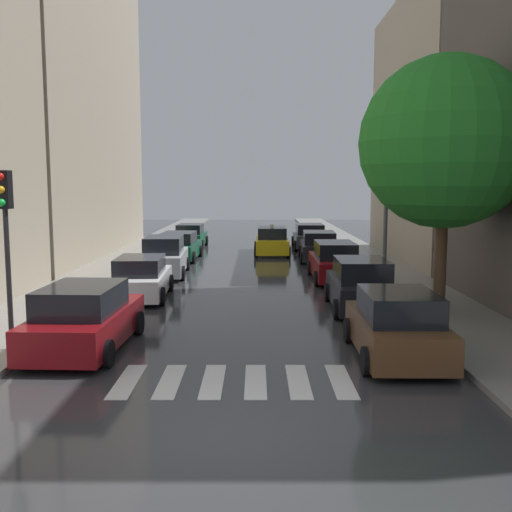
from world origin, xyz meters
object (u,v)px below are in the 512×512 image
taxi_midroad (271,242)px  parked_car_left_fourth (179,247)px  parked_car_left_third (164,257)px  parked_car_right_third (334,262)px  parked_car_left_second (141,279)px  lamp_post_right (386,188)px  street_tree_right (445,143)px  parked_car_left_nearest (84,319)px  parked_car_right_fifth (309,237)px  parked_car_right_nearest (397,327)px  parked_car_right_fourth (318,247)px  parked_car_left_fifth (190,236)px  traffic_light_left_corner (5,220)px  parked_car_right_second (360,286)px

taxi_midroad → parked_car_left_fourth: bearing=116.9°
parked_car_left_fourth → parked_car_left_third: bearing=-177.7°
parked_car_right_third → parked_car_left_second: bearing=118.0°
lamp_post_right → taxi_midroad: bearing=110.0°
street_tree_right → parked_car_left_nearest: bearing=-160.4°
parked_car_right_fifth → street_tree_right: street_tree_right is taller
parked_car_right_fifth → parked_car_left_fourth: bearing=128.7°
parked_car_right_third → parked_car_right_fifth: parked_car_right_third is taller
parked_car_left_nearest → street_tree_right: street_tree_right is taller
parked_car_right_fifth → lamp_post_right: 15.28m
parked_car_left_second → taxi_midroad: bearing=-23.1°
parked_car_right_nearest → parked_car_right_fourth: 18.04m
parked_car_left_fifth → street_tree_right: street_tree_right is taller
taxi_midroad → lamp_post_right: size_ratio=0.67×
lamp_post_right → parked_car_right_fifth: bearing=96.3°
parked_car_left_third → parked_car_left_fourth: 5.48m
parked_car_left_fifth → traffic_light_left_corner: (-1.61, -24.61, 2.56)m
parked_car_left_third → parked_car_left_fifth: 11.97m
traffic_light_left_corner → parked_car_left_second: bearing=76.6°
parked_car_left_fifth → traffic_light_left_corner: 24.80m
parked_car_left_second → lamp_post_right: lamp_post_right is taller
lamp_post_right → parked_car_right_nearest: bearing=-100.4°
parked_car_right_third → parked_car_right_fourth: parked_car_right_third is taller
parked_car_left_nearest → traffic_light_left_corner: 3.04m
parked_car_right_fourth → taxi_midroad: bearing=43.4°
parked_car_left_fourth → parked_car_right_second: 14.99m
parked_car_left_second → parked_car_left_fourth: size_ratio=0.93×
parked_car_left_fourth → traffic_light_left_corner: bearing=176.6°
parked_car_left_fourth → parked_car_right_fourth: parked_car_right_fourth is taller
taxi_midroad → parked_car_right_fifth: bearing=-36.1°
parked_car_left_nearest → parked_car_right_fifth: parked_car_left_nearest is taller
street_tree_right → traffic_light_left_corner: size_ratio=1.82×
parked_car_left_third → parked_car_right_second: 10.62m
parked_car_left_fourth → taxi_midroad: size_ratio=1.04×
parked_car_left_third → street_tree_right: 13.80m
parked_car_left_second → parked_car_right_second: bearing=-107.2°
parked_car_left_second → parked_car_left_fifth: bearing=-1.9°
taxi_midroad → lamp_post_right: 12.56m
parked_car_left_nearest → parked_car_right_third: parked_car_right_third is taller
parked_car_right_third → street_tree_right: street_tree_right is taller
parked_car_right_fourth → taxi_midroad: size_ratio=1.04×
parked_car_right_fifth → parked_car_right_fourth: bearing=-179.9°
parked_car_right_second → parked_car_right_third: size_ratio=0.92×
traffic_light_left_corner → parked_car_left_fourth: bearing=84.6°
parked_car_left_second → street_tree_right: bearing=-110.0°
parked_car_right_fifth → taxi_midroad: (-2.53, -3.43, 0.02)m
parked_car_right_nearest → parked_car_left_nearest: bearing=85.1°
parked_car_right_nearest → taxi_midroad: size_ratio=0.93×
parked_car_left_nearest → parked_car_right_fifth: (7.75, 23.58, -0.03)m
parked_car_left_nearest → parked_car_left_third: 12.10m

